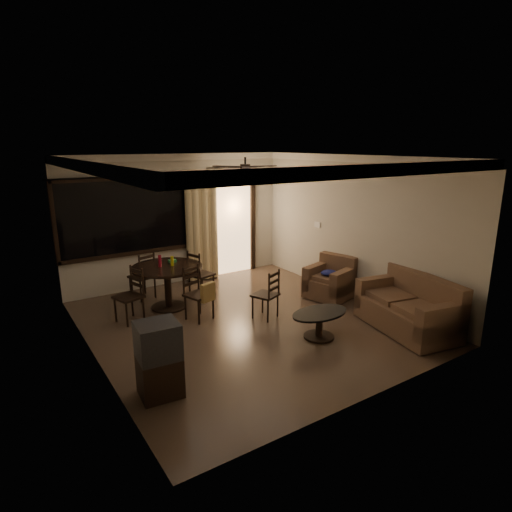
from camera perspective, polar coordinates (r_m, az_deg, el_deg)
ground at (r=7.51m, az=-1.32°, el=-8.82°), size 5.50×5.50×0.00m
room_shell at (r=8.79m, az=-4.25°, el=7.06°), size 5.50×6.70×5.50m
dining_table at (r=8.11m, az=-11.74°, el=-2.51°), size 1.30×1.30×1.03m
dining_chair_west at (r=7.76m, az=-16.45°, el=-6.40°), size 0.52×0.52×0.95m
dining_chair_east at (r=8.73m, az=-7.34°, el=-3.52°), size 0.52×0.52×0.95m
dining_chair_south at (r=7.59m, az=-7.54°, el=-6.19°), size 0.52×0.56×0.95m
dining_chair_north at (r=8.82m, az=-14.83°, el=-3.72°), size 0.52×0.52×0.95m
tv_cabinet at (r=5.45m, az=-12.80°, el=-13.28°), size 0.54×0.49×0.95m
sofa at (r=7.55m, az=19.85°, el=-6.67°), size 1.21×1.83×0.90m
armchair at (r=8.71m, az=9.98°, el=-3.31°), size 0.99×0.99×0.81m
coffee_table at (r=6.92m, az=8.45°, el=-8.52°), size 0.99×0.59×0.43m
side_chair at (r=7.60m, az=1.31°, el=-6.35°), size 0.52×0.52×0.89m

